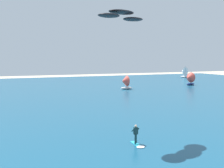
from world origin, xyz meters
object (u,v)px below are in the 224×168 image
at_px(kitesurfer, 137,138).
at_px(sailboat_mid_left, 190,79).
at_px(sailboat_mid_right, 125,82).
at_px(sailboat_anchored_offshore, 184,72).
at_px(kite, 121,15).

height_order(kitesurfer, sailboat_mid_left, sailboat_mid_left).
distance_m(sailboat_mid_right, sailboat_anchored_offshore, 44.05).
relative_size(sailboat_mid_right, sailboat_anchored_offshore, 0.82).
relative_size(kitesurfer, kite, 0.36).
xyz_separation_m(kite, sailboat_mid_right, (16.59, 34.25, -9.46)).
bearing_deg(kite, kitesurfer, -86.00).
distance_m(sailboat_mid_right, sailboat_mid_left, 20.07).
distance_m(kitesurfer, kite, 10.85).
distance_m(sailboat_mid_left, sailboat_anchored_offshore, 28.44).
bearing_deg(sailboat_mid_left, sailboat_mid_right, -174.67).
bearing_deg(kitesurfer, sailboat_anchored_offshore, 49.94).
relative_size(kitesurfer, sailboat_mid_right, 0.55).
bearing_deg(sailboat_mid_left, kitesurfer, -133.11).
distance_m(kite, sailboat_mid_left, 52.24).
distance_m(kite, sailboat_anchored_offshore, 80.02).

